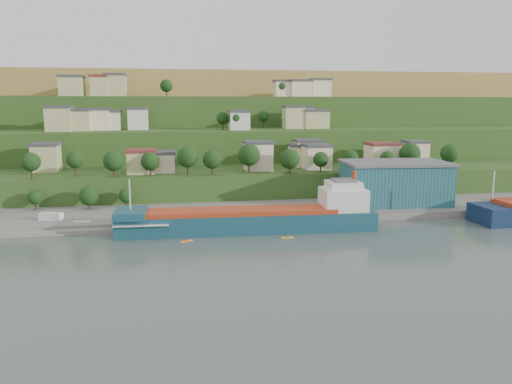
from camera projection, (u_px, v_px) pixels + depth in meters
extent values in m
plane|color=#43524B|center=(277.00, 241.00, 118.03)|extent=(500.00, 500.00, 0.00)
cube|color=slate|center=(323.00, 213.00, 148.48)|extent=(220.00, 26.00, 4.00)
cube|color=slate|center=(54.00, 228.00, 130.41)|extent=(40.00, 18.00, 2.40)
cube|color=#284719|center=(243.00, 198.00, 172.40)|extent=(260.00, 32.00, 20.00)
cube|color=#284719|center=(233.00, 184.00, 201.53)|extent=(280.00, 32.00, 44.00)
cube|color=#284719|center=(225.00, 174.00, 230.66)|extent=(300.00, 32.00, 70.00)
cube|color=#A1863D|center=(212.00, 157.00, 302.52)|extent=(360.00, 120.00, 96.00)
cube|color=#BFB97B|center=(46.00, 158.00, 164.00)|extent=(8.01, 8.39, 8.50)
cube|color=#3F3F44|center=(45.00, 144.00, 163.18)|extent=(8.61, 8.99, 0.90)
cube|color=#BFB97B|center=(141.00, 163.00, 159.76)|extent=(8.62, 8.89, 6.80)
cube|color=maroon|center=(141.00, 151.00, 159.09)|extent=(9.22, 9.49, 0.90)
cube|color=beige|center=(164.00, 163.00, 161.87)|extent=(7.21, 7.62, 6.02)
cube|color=#3F3F44|center=(163.00, 152.00, 161.26)|extent=(7.81, 8.22, 0.90)
cube|color=beige|center=(258.00, 157.00, 166.81)|extent=(8.73, 8.41, 8.92)
cube|color=#3F3F44|center=(258.00, 142.00, 165.95)|extent=(9.33, 9.01, 0.90)
cube|color=beige|center=(303.00, 156.00, 177.44)|extent=(9.21, 8.02, 7.06)
cube|color=#3F3F44|center=(303.00, 145.00, 176.74)|extent=(9.81, 8.62, 0.90)
cube|color=beige|center=(308.00, 154.00, 178.96)|extent=(8.94, 7.45, 8.63)
cube|color=#3F3F44|center=(308.00, 140.00, 178.12)|extent=(9.54, 8.05, 0.90)
cube|color=beige|center=(317.00, 158.00, 169.51)|extent=(8.58, 8.54, 7.71)
cube|color=#3F3F44|center=(317.00, 145.00, 168.76)|extent=(9.18, 9.14, 0.90)
cube|color=beige|center=(381.00, 156.00, 175.34)|extent=(9.69, 8.89, 7.72)
cube|color=maroon|center=(382.00, 144.00, 174.59)|extent=(10.29, 9.49, 0.90)
cube|color=beige|center=(394.00, 155.00, 182.75)|extent=(9.51, 8.04, 7.10)
cube|color=#3F3F44|center=(394.00, 144.00, 182.05)|extent=(10.11, 8.64, 0.90)
cube|color=beige|center=(415.00, 154.00, 182.72)|extent=(7.64, 7.28, 7.91)
cube|color=#3F3F44|center=(416.00, 142.00, 181.95)|extent=(8.24, 7.88, 0.90)
cube|color=#BFB97B|center=(60.00, 120.00, 182.58)|extent=(9.01, 8.46, 8.43)
cube|color=#3F3F44|center=(59.00, 107.00, 181.76)|extent=(9.61, 9.06, 0.90)
cube|color=#BFB97B|center=(79.00, 121.00, 185.12)|extent=(8.29, 8.02, 7.33)
cube|color=#3F3F44|center=(79.00, 110.00, 184.40)|extent=(8.89, 8.62, 0.90)
cube|color=beige|center=(99.00, 120.00, 190.25)|extent=(8.25, 7.77, 7.56)
cube|color=#3F3F44|center=(99.00, 109.00, 189.51)|extent=(8.85, 8.37, 0.90)
cube|color=beige|center=(111.00, 121.00, 191.56)|extent=(7.13, 7.52, 6.75)
cube|color=#3F3F44|center=(110.00, 111.00, 190.89)|extent=(7.73, 8.12, 0.90)
cube|color=silver|center=(138.00, 120.00, 194.63)|extent=(7.38, 8.27, 7.81)
cube|color=#3F3F44|center=(138.00, 108.00, 193.87)|extent=(7.98, 8.87, 0.90)
cube|color=silver|center=(239.00, 121.00, 192.76)|extent=(7.59, 8.34, 6.68)
cube|color=#3F3F44|center=(239.00, 111.00, 192.10)|extent=(8.19, 8.94, 0.90)
cube|color=#BFB97B|center=(294.00, 118.00, 202.81)|extent=(8.27, 7.24, 8.48)
cube|color=#3F3F44|center=(294.00, 106.00, 201.99)|extent=(8.87, 7.84, 0.90)
cube|color=silver|center=(301.00, 118.00, 206.03)|extent=(9.33, 7.43, 8.18)
cube|color=#3F3F44|center=(301.00, 107.00, 205.24)|extent=(9.93, 8.03, 0.90)
cube|color=#BFB97B|center=(315.00, 120.00, 204.34)|extent=(9.97, 8.15, 6.92)
cube|color=#3F3F44|center=(315.00, 110.00, 203.65)|extent=(10.57, 8.75, 0.90)
cube|color=#BFB97B|center=(72.00, 87.00, 208.60)|extent=(9.57, 8.33, 7.81)
cube|color=#3F3F44|center=(71.00, 76.00, 207.84)|extent=(10.17, 8.93, 0.90)
cube|color=#BFB97B|center=(99.00, 87.00, 211.50)|extent=(7.14, 7.37, 8.03)
cube|color=maroon|center=(99.00, 76.00, 210.72)|extent=(7.74, 7.97, 0.90)
cube|color=beige|center=(105.00, 87.00, 218.12)|extent=(7.70, 7.22, 8.54)
cube|color=maroon|center=(105.00, 76.00, 217.29)|extent=(8.30, 7.82, 0.90)
cube|color=#BFB97B|center=(115.00, 86.00, 213.76)|extent=(8.97, 8.80, 8.88)
cube|color=#3F3F44|center=(115.00, 74.00, 212.91)|extent=(9.57, 9.40, 0.90)
cube|color=beige|center=(283.00, 89.00, 224.04)|extent=(7.29, 7.10, 6.63)
cube|color=#3F3F44|center=(283.00, 81.00, 223.38)|extent=(7.89, 7.70, 0.90)
cube|color=beige|center=(300.00, 89.00, 224.34)|extent=(9.28, 7.75, 6.78)
cube|color=#3F3F44|center=(300.00, 81.00, 223.67)|extent=(9.88, 8.35, 0.90)
cube|color=beige|center=(310.00, 91.00, 230.59)|extent=(7.57, 8.31, 6.03)
cube|color=#3F3F44|center=(310.00, 83.00, 229.99)|extent=(8.17, 8.91, 0.90)
cube|color=beige|center=(320.00, 89.00, 228.94)|extent=(8.70, 7.66, 7.52)
cube|color=#3F3F44|center=(320.00, 79.00, 228.20)|extent=(9.30, 8.26, 0.90)
cylinder|color=#382619|center=(32.00, 173.00, 147.08)|extent=(0.50, 0.50, 3.61)
sphere|color=black|center=(31.00, 162.00, 146.49)|extent=(5.60, 5.60, 5.60)
cylinder|color=#382619|center=(75.00, 171.00, 150.72)|extent=(0.50, 0.50, 4.00)
sphere|color=black|center=(75.00, 160.00, 150.12)|extent=(5.11, 5.11, 5.11)
cylinder|color=#382619|center=(114.00, 172.00, 152.52)|extent=(0.50, 0.50, 3.06)
sphere|color=black|center=(113.00, 161.00, 151.96)|extent=(6.08, 6.08, 6.08)
cylinder|color=#382619|center=(150.00, 171.00, 155.47)|extent=(0.50, 0.50, 2.74)
sphere|color=black|center=(150.00, 161.00, 154.96)|extent=(5.70, 5.70, 5.70)
cylinder|color=#382619|center=(188.00, 169.00, 155.35)|extent=(0.50, 0.50, 3.85)
sphere|color=black|center=(187.00, 157.00, 154.70)|extent=(6.47, 6.47, 6.47)
cylinder|color=#382619|center=(212.00, 170.00, 156.16)|extent=(0.50, 0.50, 3.21)
sphere|color=black|center=(212.00, 159.00, 155.60)|extent=(5.87, 5.87, 5.87)
cylinder|color=#382619|center=(249.00, 167.00, 160.46)|extent=(0.50, 0.50, 3.86)
sphere|color=black|center=(249.00, 155.00, 159.78)|extent=(7.05, 7.05, 7.05)
cylinder|color=#382619|center=(290.00, 169.00, 159.83)|extent=(0.50, 0.50, 2.79)
sphere|color=black|center=(290.00, 159.00, 159.28)|extent=(6.43, 6.43, 6.43)
cylinder|color=#382619|center=(321.00, 168.00, 162.45)|extent=(0.50, 0.50, 2.78)
sphere|color=black|center=(321.00, 159.00, 161.97)|extent=(5.01, 5.01, 5.01)
cylinder|color=#382619|center=(350.00, 166.00, 165.40)|extent=(0.50, 0.50, 2.98)
sphere|color=black|center=(350.00, 158.00, 164.89)|extent=(5.14, 5.14, 5.14)
cylinder|color=#382619|center=(387.00, 166.00, 166.21)|extent=(0.50, 0.50, 2.71)
sphere|color=black|center=(387.00, 158.00, 165.74)|extent=(4.91, 4.91, 4.91)
cylinder|color=#382619|center=(409.00, 164.00, 168.80)|extent=(0.50, 0.50, 3.58)
sphere|color=black|center=(410.00, 153.00, 168.15)|extent=(7.03, 7.03, 7.03)
cylinder|color=#382619|center=(449.00, 164.00, 168.62)|extent=(0.50, 0.50, 3.81)
sphere|color=black|center=(450.00, 153.00, 167.99)|extent=(6.18, 6.18, 6.18)
cylinder|color=#382619|center=(281.00, 93.00, 222.39)|extent=(0.50, 0.50, 3.33)
sphere|color=black|center=(281.00, 86.00, 221.88)|extent=(4.72, 4.72, 4.72)
cylinder|color=#382619|center=(223.00, 126.00, 195.35)|extent=(0.50, 0.50, 3.05)
sphere|color=black|center=(223.00, 118.00, 194.85)|extent=(4.89, 4.89, 4.89)
cylinder|color=#382619|center=(235.00, 126.00, 191.22)|extent=(0.50, 0.50, 3.08)
sphere|color=black|center=(235.00, 118.00, 190.68)|extent=(5.82, 5.82, 5.82)
cylinder|color=#382619|center=(96.00, 94.00, 222.32)|extent=(0.50, 0.50, 2.72)
sphere|color=black|center=(96.00, 87.00, 221.80)|extent=(5.92, 5.92, 5.92)
cylinder|color=#382619|center=(167.00, 93.00, 212.81)|extent=(0.50, 0.50, 3.04)
sphere|color=black|center=(166.00, 86.00, 212.29)|extent=(5.35, 5.35, 5.35)
cylinder|color=#382619|center=(263.00, 124.00, 206.96)|extent=(0.50, 0.50, 3.60)
sphere|color=black|center=(263.00, 116.00, 206.43)|extent=(4.49, 4.49, 4.49)
cube|color=#15434E|center=(248.00, 225.00, 127.03)|extent=(65.66, 12.70, 6.53)
cube|color=#AB3416|center=(240.00, 211.00, 126.06)|extent=(48.81, 10.21, 1.12)
cube|color=#15434E|center=(131.00, 213.00, 121.57)|extent=(7.84, 10.54, 1.87)
cube|color=silver|center=(343.00, 199.00, 130.09)|extent=(11.54, 9.75, 5.60)
cube|color=silver|center=(344.00, 185.00, 129.43)|extent=(8.67, 7.78, 1.87)
cube|color=#595B5E|center=(344.00, 180.00, 129.22)|extent=(5.81, 5.81, 0.56)
cylinder|color=#AB3416|center=(354.00, 176.00, 129.48)|extent=(1.16, 1.16, 2.80)
cylinder|color=silver|center=(130.00, 195.00, 120.76)|extent=(0.35, 0.35, 7.47)
cube|color=silver|center=(143.00, 221.00, 122.39)|extent=(13.45, 11.03, 0.23)
cylinder|color=silver|center=(493.00, 185.00, 134.01)|extent=(0.36, 0.36, 7.66)
cube|color=#1D4B59|center=(394.00, 184.00, 151.78)|extent=(31.15, 19.99, 12.00)
cube|color=#595B5E|center=(396.00, 163.00, 150.66)|extent=(32.21, 21.05, 0.80)
cube|color=silver|center=(51.00, 218.00, 130.30)|extent=(6.28, 4.07, 2.72)
cube|color=silver|center=(82.00, 223.00, 128.61)|extent=(4.75, 2.65, 0.90)
cube|color=orange|center=(186.00, 241.00, 117.47)|extent=(3.12, 1.69, 0.24)
sphere|color=#3F3F44|center=(186.00, 239.00, 117.40)|extent=(0.55, 0.55, 0.55)
cube|color=yellow|center=(287.00, 237.00, 120.55)|extent=(3.09, 0.67, 0.23)
sphere|color=#3F3F44|center=(287.00, 236.00, 120.48)|extent=(0.54, 0.54, 0.54)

